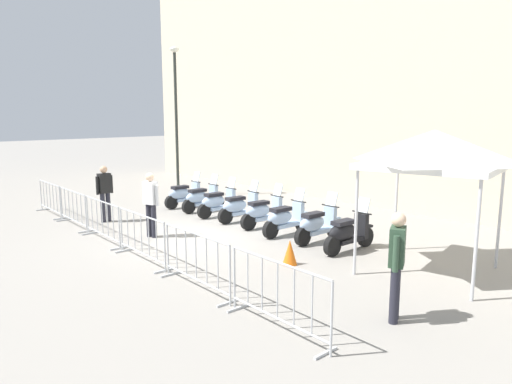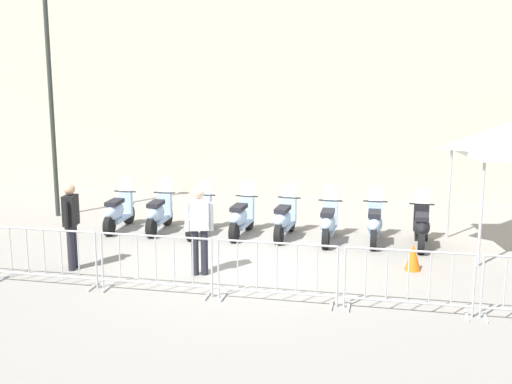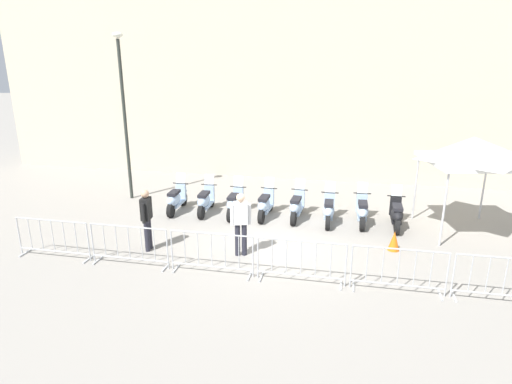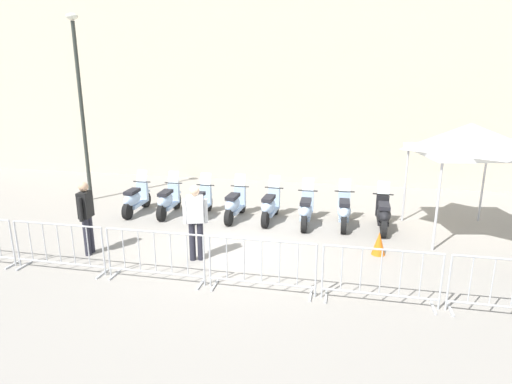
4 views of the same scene
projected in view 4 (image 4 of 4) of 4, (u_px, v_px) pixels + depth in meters
ground_plane at (232, 250)px, 9.99m from camera, size 120.00×120.00×0.00m
building_facade at (286, 11)px, 16.36m from camera, size 27.92×7.92×13.18m
motorcycle_0 at (135, 199)px, 12.67m from camera, size 0.65×1.72×1.24m
motorcycle_1 at (168, 201)px, 12.51m from camera, size 0.64×1.72×1.24m
motorcycle_2 at (200, 203)px, 12.25m from camera, size 0.69×1.71×1.24m
motorcycle_3 at (235, 205)px, 12.11m from camera, size 0.73×1.70×1.24m
motorcycle_4 at (270, 206)px, 11.94m from camera, size 0.74×1.70×1.24m
motorcycle_5 at (306, 210)px, 11.60m from camera, size 0.67×1.72×1.24m
motorcycle_6 at (344, 211)px, 11.51m from camera, size 0.66×1.72×1.24m
motorcycle_7 at (383, 214)px, 11.22m from camera, size 0.70×1.71×1.24m
barrier_segment_1 at (59, 248)px, 8.77m from camera, size 2.05×0.81×1.07m
barrier_segment_2 at (155, 257)px, 8.34m from camera, size 2.05×0.81×1.07m
barrier_segment_3 at (262, 266)px, 7.90m from camera, size 2.05×0.81×1.07m
barrier_segment_4 at (380, 277)px, 7.47m from camera, size 2.05×0.81×1.07m
street_lamp at (80, 92)px, 13.38m from camera, size 0.36×0.36×5.95m
officer_mid_plaza at (196, 219)px, 9.22m from camera, size 0.55×0.26×1.73m
officer_by_barriers at (86, 214)px, 9.55m from camera, size 0.25×0.55×1.73m
canopy_tent at (470, 139)px, 10.43m from camera, size 2.45×2.45×2.91m
traffic_cone at (379, 243)px, 9.68m from camera, size 0.32×0.32×0.55m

